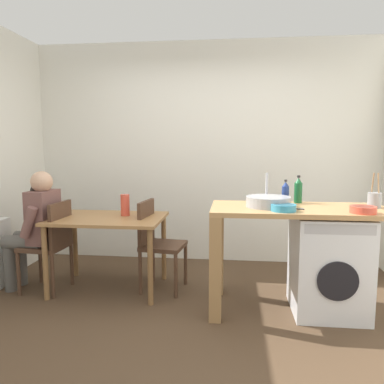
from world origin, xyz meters
The scene contains 17 objects.
ground_plane centered at (0.00, 0.00, 0.00)m, with size 5.46×5.46×0.00m, color #4C3826.
wall_back centered at (0.00, 1.75, 1.35)m, with size 4.60×0.10×2.70m, color silver.
dining_table centered at (-0.88, 0.62, 0.64)m, with size 1.10×0.76×0.74m.
chair_person_seat centered at (-1.43, 0.51, 0.51)m, with size 0.43×0.43×0.90m.
chair_opposite centered at (-0.41, 0.68, 0.51)m, with size 0.45×0.45×0.90m.
seated_person centered at (-1.59, 0.53, 0.67)m, with size 0.51×0.52×1.20m.
kitchen_counter centered at (0.71, 0.33, 0.76)m, with size 1.50×0.68×0.92m.
washing_machine centered at (1.18, 0.33, 0.43)m, with size 0.60×0.61×0.86m.
sink_basin centered at (0.65, 0.33, 0.97)m, with size 0.38×0.38×0.09m, color #9EA0A5.
tap centered at (0.65, 0.51, 1.06)m, with size 0.02×0.02×0.28m, color #B2B2B7.
bottle_tall_green centered at (0.83, 0.54, 1.02)m, with size 0.06×0.06×0.22m.
bottle_squat_brown centered at (0.95, 0.60, 1.04)m, with size 0.07×0.07×0.25m.
mixing_bowl centered at (0.76, 0.13, 0.95)m, with size 0.20×0.20×0.06m.
utensil_crock centered at (1.55, 0.38, 0.99)m, with size 0.11×0.11×0.30m.
colander centered at (1.37, 0.11, 0.95)m, with size 0.20×0.20×0.06m.
vase centered at (-0.73, 0.72, 0.85)m, with size 0.09×0.09×0.22m, color #D84C38.
scissors centered at (0.87, 0.23, 0.92)m, with size 0.15×0.06×0.01m.
Camera 1 is at (0.35, -2.87, 1.45)m, focal length 34.53 mm.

